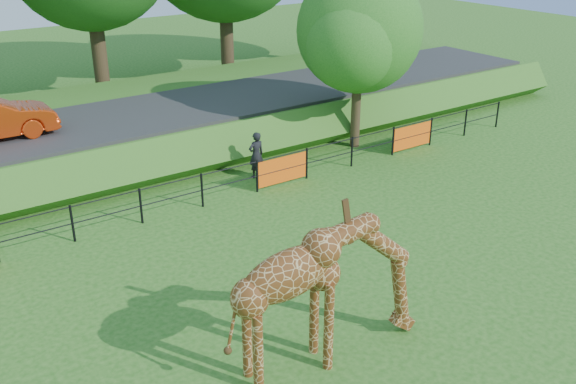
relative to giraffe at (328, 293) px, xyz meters
name	(u,v)px	position (x,y,z in m)	size (l,w,h in m)	color
ground	(377,334)	(1.39, -0.03, -1.55)	(90.00, 90.00, 0.00)	#235916
giraffe	(328,293)	(0.00, 0.00, 0.00)	(4.35, 0.80, 3.11)	#5C3013
perimeter_fence	(202,190)	(1.39, 7.97, -1.00)	(28.07, 0.10, 1.10)	black
embankment	(112,126)	(1.39, 15.47, -0.90)	(40.00, 9.00, 1.30)	#235916
road	(125,118)	(1.39, 13.97, -0.19)	(40.00, 5.00, 0.12)	#29292B
visitor	(256,155)	(4.06, 9.07, -0.75)	(0.59, 0.39, 1.61)	black
tree_east	(361,34)	(8.98, 9.60, 2.73)	(5.40, 4.71, 6.76)	#302315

